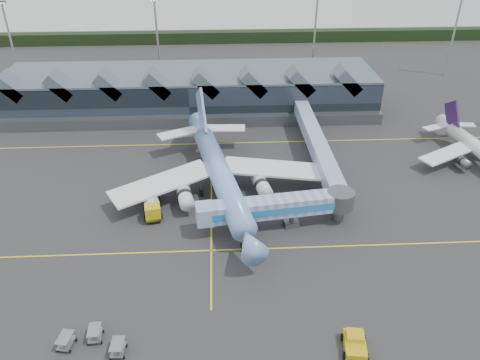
{
  "coord_description": "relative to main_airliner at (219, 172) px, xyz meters",
  "views": [
    {
      "loc": [
        1.53,
        -63.23,
        46.01
      ],
      "look_at": [
        5.0,
        4.16,
        5.0
      ],
      "focal_mm": 35.0,
      "sensor_mm": 36.0,
      "label": 1
    }
  ],
  "objects": [
    {
      "name": "light_masts",
      "position": [
        19.48,
        54.53,
        8.21
      ],
      "size": [
        132.4,
        42.56,
        22.45
      ],
      "color": "gray",
      "rests_on": "ground"
    },
    {
      "name": "terminal",
      "position": [
        -6.59,
        39.08,
        0.6
      ],
      "size": [
        90.0,
        22.25,
        12.52
      ],
      "color": "black",
      "rests_on": "ground"
    },
    {
      "name": "taxi_stripes",
      "position": [
        -1.52,
        1.73,
        -4.27
      ],
      "size": [
        120.0,
        60.0,
        0.01
      ],
      "color": "yellow",
      "rests_on": "ground"
    },
    {
      "name": "pushback_tug",
      "position": [
        15.43,
        -35.27,
        -3.38
      ],
      "size": [
        3.36,
        4.8,
        2.0
      ],
      "rotation": [
        0.0,
        0.0,
        -0.14
      ],
      "color": "gold",
      "rests_on": "ground"
    },
    {
      "name": "baggage_carts",
      "position": [
        -15.53,
        -33.18,
        -3.36
      ],
      "size": [
        8.18,
        4.65,
        1.64
      ],
      "rotation": [
        0.0,
        0.0,
        -0.04
      ],
      "color": "gray",
      "rests_on": "ground"
    },
    {
      "name": "jet_bridge",
      "position": [
        10.39,
        -10.65,
        -0.44
      ],
      "size": [
        25.65,
        6.88,
        5.62
      ],
      "rotation": [
        0.0,
        0.0,
        0.13
      ],
      "color": "#728BBF",
      "rests_on": "ground"
    },
    {
      "name": "fuel_truck",
      "position": [
        -11.73,
        -4.43,
        -2.37
      ],
      "size": [
        4.23,
        10.25,
        3.41
      ],
      "rotation": [
        0.0,
        0.0,
        0.18
      ],
      "color": "black",
      "rests_on": "ground"
    },
    {
      "name": "main_airliner",
      "position": [
        0.0,
        0.0,
        0.0
      ],
      "size": [
        38.65,
        45.07,
        14.55
      ],
      "rotation": [
        0.0,
        0.0,
        0.2
      ],
      "color": "#6791D1",
      "rests_on": "ground"
    },
    {
      "name": "regional_jet",
      "position": [
        51.56,
        8.67,
        -1.22
      ],
      "size": [
        25.57,
        28.11,
        9.65
      ],
      "rotation": [
        0.0,
        0.0,
        0.14
      ],
      "color": "white",
      "rests_on": "ground"
    },
    {
      "name": "ground",
      "position": [
        -1.52,
        -8.27,
        -4.28
      ],
      "size": [
        260.0,
        260.0,
        0.0
      ],
      "primitive_type": "plane",
      "color": "#2A2A2D",
      "rests_on": "ground"
    },
    {
      "name": "tree_line_far",
      "position": [
        -1.52,
        101.73,
        -2.28
      ],
      "size": [
        260.0,
        4.0,
        4.0
      ],
      "primitive_type": "cube",
      "color": "black",
      "rests_on": "ground"
    }
  ]
}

